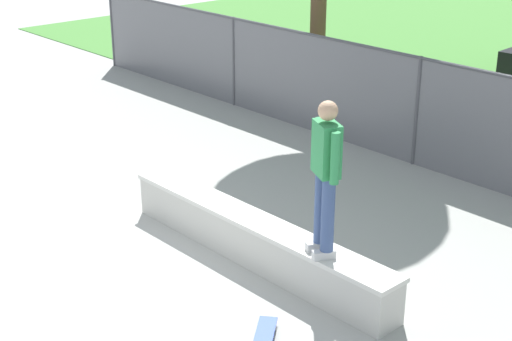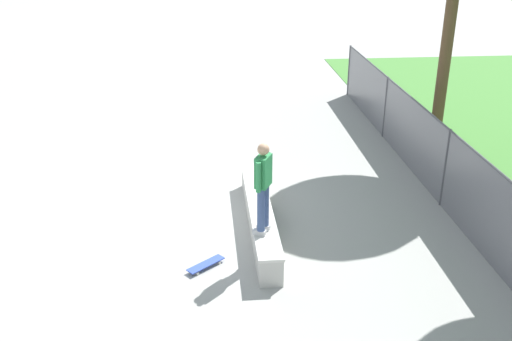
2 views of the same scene
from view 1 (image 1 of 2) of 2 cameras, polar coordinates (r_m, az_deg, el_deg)
ground_plane at (r=9.49m, az=-12.07°, el=-8.72°), size 80.00×80.00×0.00m
concrete_ledge at (r=9.79m, az=-0.10°, el=-5.17°), size 4.46×0.50×0.60m
skateboarder at (r=8.43m, az=5.20°, el=-0.11°), size 0.55×0.40×1.82m
skateboard at (r=8.32m, az=0.58°, el=-12.34°), size 0.66×0.75×0.09m
chainlink_fence at (r=13.02m, az=11.89°, el=4.66°), size 18.75×0.07×1.86m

